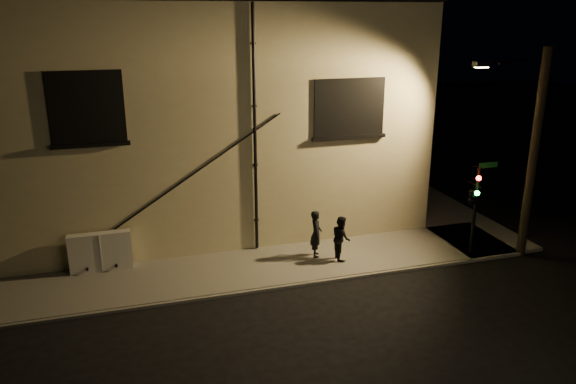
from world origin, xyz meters
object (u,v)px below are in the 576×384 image
object	(u,v)px
pedestrian_a	(316,234)
streetlamp_pole	(531,149)
traffic_signal	(473,195)
utility_cabinet	(100,252)
pedestrian_b	(341,238)

from	to	relation	value
pedestrian_a	streetlamp_pole	bearing A→B (deg)	-87.80
streetlamp_pole	traffic_signal	bearing A→B (deg)	173.23
utility_cabinet	streetlamp_pole	bearing A→B (deg)	-10.65
utility_cabinet	pedestrian_b	world-z (taller)	pedestrian_b
pedestrian_a	traffic_signal	bearing A→B (deg)	-90.16
pedestrian_a	pedestrian_b	distance (m)	0.87
pedestrian_b	traffic_signal	size ratio (longest dim) A/B	0.47
utility_cabinet	traffic_signal	size ratio (longest dim) A/B	0.60
pedestrian_a	streetlamp_pole	size ratio (longest dim) A/B	0.23
pedestrian_a	streetlamp_pole	xyz separation A→B (m)	(6.95, -1.65, 2.84)
pedestrian_a	pedestrian_b	xyz separation A→B (m)	(0.74, -0.45, -0.06)
pedestrian_a	pedestrian_b	bearing A→B (deg)	-105.68
utility_cabinet	streetlamp_pole	distance (m)	14.56
pedestrian_b	traffic_signal	xyz separation A→B (m)	(4.33, -0.98, 1.41)
streetlamp_pole	pedestrian_b	bearing A→B (deg)	169.04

